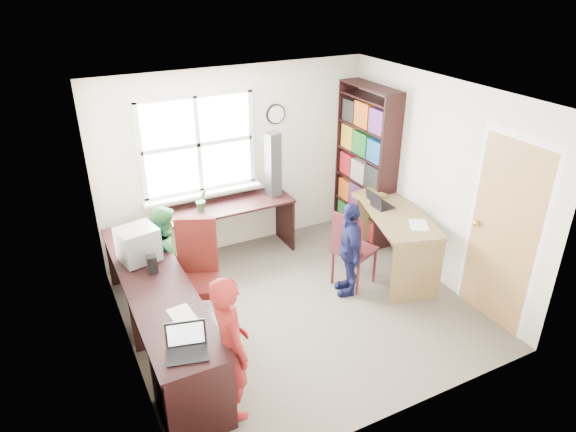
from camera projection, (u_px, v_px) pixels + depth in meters
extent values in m
cube|color=#4E473D|center=(298.00, 309.00, 5.77)|extent=(3.60, 3.40, 0.02)
cube|color=white|center=(300.00, 94.00, 4.69)|extent=(3.60, 3.40, 0.02)
cube|color=silver|center=(237.00, 161.00, 6.60)|extent=(3.60, 0.02, 2.40)
cube|color=silver|center=(406.00, 301.00, 3.87)|extent=(3.60, 0.02, 2.40)
cube|color=silver|center=(117.00, 254.00, 4.50)|extent=(0.02, 3.40, 2.40)
cube|color=silver|center=(436.00, 182.00, 5.97)|extent=(0.02, 3.40, 2.40)
cube|color=white|center=(198.00, 145.00, 6.24)|extent=(1.40, 0.01, 1.20)
cube|color=white|center=(198.00, 145.00, 6.24)|extent=(1.48, 0.04, 1.28)
cube|color=#A77C48|center=(502.00, 236.00, 5.21)|extent=(0.02, 0.82, 2.00)
sphere|color=gold|center=(476.00, 223.00, 5.46)|extent=(0.07, 0.07, 0.07)
cylinder|color=black|center=(276.00, 114.00, 6.55)|extent=(0.26, 0.03, 0.26)
cylinder|color=white|center=(276.00, 114.00, 6.54)|extent=(0.22, 0.01, 0.22)
cube|color=black|center=(156.00, 283.00, 4.91)|extent=(0.60, 2.70, 0.03)
cube|color=black|center=(228.00, 206.00, 6.47)|extent=(1.65, 0.56, 0.03)
cube|color=black|center=(160.00, 315.00, 5.08)|extent=(0.56, 0.03, 0.72)
cube|color=black|center=(203.00, 407.00, 4.02)|extent=(0.56, 0.03, 0.72)
cube|color=black|center=(132.00, 254.00, 6.13)|extent=(0.56, 0.03, 0.72)
cube|color=black|center=(285.00, 219.00, 6.96)|extent=(0.03, 0.52, 0.72)
cube|color=black|center=(189.00, 377.00, 4.32)|extent=(0.54, 0.45, 0.72)
cube|color=brown|center=(398.00, 214.00, 6.13)|extent=(1.02, 1.51, 0.03)
cube|color=brown|center=(416.00, 273.00, 5.72)|extent=(0.58, 0.21, 0.77)
cube|color=brown|center=(377.00, 219.00, 6.90)|extent=(0.58, 0.21, 0.77)
cube|color=black|center=(388.00, 176.00, 6.51)|extent=(0.30, 0.02, 2.10)
cube|color=black|center=(346.00, 153.00, 7.31)|extent=(0.30, 0.02, 2.10)
cube|color=black|center=(371.00, 86.00, 6.45)|extent=(0.30, 1.00, 0.02)
cube|color=black|center=(361.00, 229.00, 7.35)|extent=(0.30, 1.00, 0.02)
cube|color=black|center=(363.00, 206.00, 7.19)|extent=(0.30, 1.00, 0.02)
cube|color=black|center=(364.00, 181.00, 7.02)|extent=(0.30, 1.00, 0.02)
cube|color=black|center=(366.00, 155.00, 6.85)|extent=(0.30, 1.00, 0.02)
cube|color=black|center=(368.00, 127.00, 6.68)|extent=(0.30, 1.00, 0.02)
cube|color=black|center=(370.00, 98.00, 6.51)|extent=(0.30, 1.00, 0.02)
cube|color=maroon|center=(374.00, 229.00, 7.05)|extent=(0.25, 0.28, 0.27)
cube|color=#164F89|center=(361.00, 219.00, 7.30)|extent=(0.25, 0.30, 0.29)
cube|color=#1B7226|center=(349.00, 210.00, 7.53)|extent=(0.25, 0.26, 0.30)
cube|color=gold|center=(376.00, 204.00, 6.88)|extent=(0.25, 0.28, 0.30)
cube|color=#612D72|center=(363.00, 194.00, 7.13)|extent=(0.25, 0.30, 0.32)
cube|color=#CE5716|center=(351.00, 188.00, 7.38)|extent=(0.25, 0.26, 0.29)
cube|color=black|center=(378.00, 177.00, 6.71)|extent=(0.25, 0.28, 0.32)
cube|color=#B7B6AC|center=(364.00, 170.00, 6.97)|extent=(0.25, 0.30, 0.29)
cube|color=maroon|center=(352.00, 163.00, 7.20)|extent=(0.25, 0.26, 0.30)
cube|color=#164F89|center=(381.00, 150.00, 6.54)|extent=(0.25, 0.28, 0.29)
cube|color=#1B7226|center=(366.00, 143.00, 6.80)|extent=(0.25, 0.30, 0.30)
cube|color=gold|center=(354.00, 136.00, 7.03)|extent=(0.25, 0.26, 0.32)
cube|color=#612D72|center=(383.00, 121.00, 6.37)|extent=(0.25, 0.28, 0.30)
cube|color=#CE5716|center=(368.00, 114.00, 6.62)|extent=(0.25, 0.30, 0.32)
cube|color=black|center=(355.00, 110.00, 6.87)|extent=(0.25, 0.26, 0.29)
cylinder|color=black|center=(201.00, 320.00, 5.54)|extent=(0.70, 0.70, 0.05)
cylinder|color=black|center=(199.00, 303.00, 5.44)|extent=(0.08, 0.08, 0.40)
cube|color=#4B130E|center=(198.00, 285.00, 5.34)|extent=(0.58, 0.58, 0.09)
cube|color=#4B130E|center=(197.00, 245.00, 5.36)|extent=(0.42, 0.24, 0.63)
cylinder|color=#521B20|center=(358.00, 278.00, 5.91)|extent=(0.05, 0.05, 0.45)
cylinder|color=#521B20|center=(374.00, 266.00, 6.15)|extent=(0.05, 0.05, 0.45)
cylinder|color=#521B20|center=(333.00, 267.00, 6.12)|extent=(0.05, 0.05, 0.45)
cylinder|color=#521B20|center=(350.00, 256.00, 6.36)|extent=(0.05, 0.05, 0.45)
cube|color=#521B20|center=(355.00, 250.00, 6.03)|extent=(0.55, 0.55, 0.04)
cube|color=#521B20|center=(347.00, 236.00, 5.79)|extent=(0.18, 0.38, 0.50)
cube|color=gray|center=(140.00, 259.00, 5.25)|extent=(0.31, 0.26, 0.02)
cube|color=gray|center=(138.00, 244.00, 5.17)|extent=(0.43, 0.40, 0.35)
cube|color=#3F72F2|center=(155.00, 239.00, 5.28)|extent=(0.06, 0.29, 0.25)
cube|color=black|center=(188.00, 354.00, 3.99)|extent=(0.37, 0.31, 0.02)
cube|color=black|center=(186.00, 333.00, 4.05)|extent=(0.32, 0.13, 0.21)
cube|color=white|center=(186.00, 334.00, 4.04)|extent=(0.28, 0.11, 0.17)
cube|color=black|center=(381.00, 205.00, 6.31)|extent=(0.22, 0.31, 0.02)
cube|color=black|center=(374.00, 199.00, 6.22)|extent=(0.05, 0.30, 0.20)
cube|color=#3F72F2|center=(375.00, 199.00, 6.22)|extent=(0.04, 0.27, 0.16)
cube|color=black|center=(152.00, 264.00, 5.01)|extent=(0.10, 0.10, 0.19)
cube|color=black|center=(140.00, 237.00, 5.53)|extent=(0.09, 0.09, 0.16)
cube|color=black|center=(273.00, 165.00, 6.54)|extent=(0.19, 0.18, 0.84)
cube|color=red|center=(369.00, 196.00, 6.51)|extent=(0.37, 0.37, 0.06)
cube|color=silver|center=(182.00, 315.00, 4.45)|extent=(0.22, 0.30, 0.00)
cube|color=silver|center=(419.00, 225.00, 5.85)|extent=(0.32, 0.35, 0.00)
imported|color=#327F37|center=(202.00, 200.00, 6.26)|extent=(0.16, 0.14, 0.27)
imported|color=maroon|center=(230.00, 347.00, 4.18)|extent=(0.34, 0.50, 1.35)
imported|color=#327E35|center=(168.00, 256.00, 5.64)|extent=(0.53, 0.64, 1.18)
imported|color=#151842|center=(349.00, 249.00, 5.82)|extent=(0.49, 0.73, 1.14)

